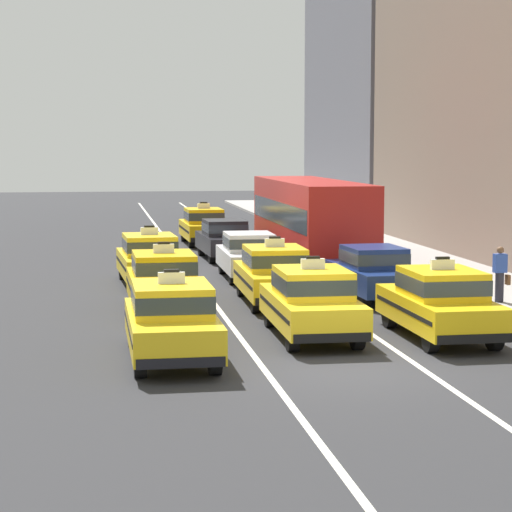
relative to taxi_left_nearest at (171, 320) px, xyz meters
name	(u,v)px	position (x,y,z in m)	size (l,w,h in m)	color
ground_plane	(345,370)	(3.39, -1.49, -0.88)	(160.00, 160.00, 0.00)	#2B2B2D
lane_stripe_left_center	(182,260)	(1.79, 18.51, -0.87)	(0.14, 80.00, 0.01)	silver
lane_stripe_center_right	(262,259)	(4.99, 18.51, -0.87)	(0.14, 80.00, 0.01)	silver
sidewalk_curb	(437,270)	(10.59, 13.51, -0.80)	(4.00, 90.00, 0.15)	#9E9993
taxi_left_nearest	(171,320)	(0.00, 0.00, 0.00)	(1.84, 4.57, 1.96)	black
taxi_left_second	(164,281)	(0.24, 6.02, 0.00)	(1.88, 4.58, 1.96)	black
taxi_left_third	(149,258)	(0.15, 11.63, 0.00)	(2.03, 4.64, 1.96)	black
taxi_center_nearest	(312,301)	(3.46, 1.98, 0.00)	(1.86, 4.58, 1.96)	black
taxi_center_second	(274,274)	(3.47, 7.15, 0.00)	(1.89, 4.59, 1.96)	black
sedan_center_third	(249,254)	(3.57, 12.65, -0.03)	(1.78, 4.31, 1.58)	black
sedan_center_fourth	(224,238)	(3.51, 18.69, -0.03)	(1.93, 4.37, 1.58)	black
taxi_center_fifth	(204,225)	(3.32, 24.77, 0.00)	(1.91, 4.60, 1.96)	black
taxi_right_nearest	(440,302)	(6.41, 1.40, 0.00)	(1.85, 4.57, 1.96)	black
sedan_right_second	(373,271)	(6.50, 7.51, -0.03)	(1.98, 4.39, 1.58)	black
bus_right_third	(310,218)	(6.44, 16.09, 0.94)	(2.54, 11.21, 3.22)	black
pedestrian_mid_block	(500,274)	(9.64, 5.57, 0.06)	(0.47, 0.24, 1.57)	#23232D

